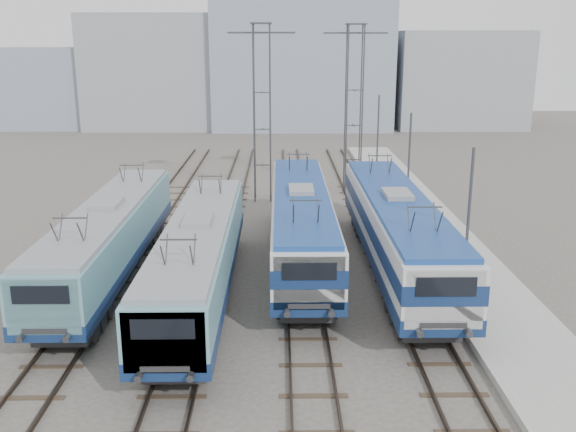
# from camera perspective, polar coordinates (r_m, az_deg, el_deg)

# --- Properties ---
(ground) EXTENTS (160.00, 160.00, 0.00)m
(ground) POSITION_cam_1_polar(r_m,az_deg,el_deg) (24.72, -3.51, -10.95)
(ground) COLOR #514C47
(platform) EXTENTS (4.00, 70.00, 0.30)m
(platform) POSITION_cam_1_polar(r_m,az_deg,el_deg) (33.25, 15.05, -4.12)
(platform) COLOR #9E9E99
(platform) RESTS_ON ground
(locomotive_far_left) EXTENTS (2.78, 17.55, 3.30)m
(locomotive_far_left) POSITION_cam_1_polar(r_m,az_deg,el_deg) (30.79, -15.68, -1.73)
(locomotive_far_left) COLOR navy
(locomotive_far_left) RESTS_ON ground
(locomotive_center_left) EXTENTS (2.75, 17.39, 3.27)m
(locomotive_center_left) POSITION_cam_1_polar(r_m,az_deg,el_deg) (27.42, -7.94, -3.44)
(locomotive_center_left) COLOR navy
(locomotive_center_left) RESTS_ON ground
(locomotive_center_right) EXTENTS (2.88, 18.23, 3.43)m
(locomotive_center_right) POSITION_cam_1_polar(r_m,az_deg,el_deg) (31.85, 1.18, -0.32)
(locomotive_center_right) COLOR navy
(locomotive_center_right) RESTS_ON ground
(locomotive_far_right) EXTENTS (2.97, 18.78, 3.53)m
(locomotive_far_right) POSITION_cam_1_polar(r_m,az_deg,el_deg) (30.88, 9.65, -0.93)
(locomotive_far_right) COLOR navy
(locomotive_far_right) RESTS_ON ground
(catenary_tower_west) EXTENTS (4.50, 1.20, 12.00)m
(catenary_tower_west) POSITION_cam_1_polar(r_m,az_deg,el_deg) (44.35, -2.32, 9.82)
(catenary_tower_west) COLOR #3F4247
(catenary_tower_west) RESTS_ON ground
(catenary_tower_east) EXTENTS (4.50, 1.20, 12.00)m
(catenary_tower_east) POSITION_cam_1_polar(r_m,az_deg,el_deg) (46.62, 5.88, 10.02)
(catenary_tower_east) COLOR #3F4247
(catenary_tower_east) RESTS_ON ground
(mast_front) EXTENTS (0.12, 0.12, 7.00)m
(mast_front) POSITION_cam_1_polar(r_m,az_deg,el_deg) (26.31, 15.64, -1.65)
(mast_front) COLOR #3F4247
(mast_front) RESTS_ON ground
(mast_mid) EXTENTS (0.12, 0.12, 7.00)m
(mast_mid) POSITION_cam_1_polar(r_m,az_deg,el_deg) (37.62, 10.64, 3.71)
(mast_mid) COLOR #3F4247
(mast_mid) RESTS_ON ground
(mast_rear) EXTENTS (0.12, 0.12, 7.00)m
(mast_rear) POSITION_cam_1_polar(r_m,az_deg,el_deg) (49.26, 7.96, 6.56)
(mast_rear) COLOR #3F4247
(mast_rear) RESTS_ON ground
(safety_cone) EXTENTS (0.33, 0.33, 0.53)m
(safety_cone) POSITION_cam_1_polar(r_m,az_deg,el_deg) (25.24, 16.38, -9.59)
(safety_cone) COLOR #E06306
(safety_cone) RESTS_ON platform
(building_west) EXTENTS (18.00, 12.00, 14.00)m
(building_west) POSITION_cam_1_polar(r_m,az_deg,el_deg) (85.57, -11.24, 12.48)
(building_west) COLOR gray
(building_west) RESTS_ON ground
(building_center) EXTENTS (22.00, 14.00, 18.00)m
(building_center) POSITION_cam_1_polar(r_m,az_deg,el_deg) (84.19, 1.20, 14.08)
(building_center) COLOR #838EA0
(building_center) RESTS_ON ground
(building_east) EXTENTS (16.00, 12.00, 12.00)m
(building_east) POSITION_cam_1_polar(r_m,az_deg,el_deg) (87.30, 14.71, 11.67)
(building_east) COLOR gray
(building_east) RESTS_ON ground
(building_far_west) EXTENTS (14.00, 10.00, 10.00)m
(building_far_west) POSITION_cam_1_polar(r_m,az_deg,el_deg) (89.92, -21.42, 10.58)
(building_far_west) COLOR #838EA0
(building_far_west) RESTS_ON ground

